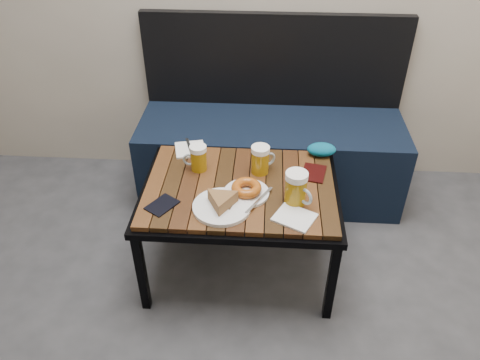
# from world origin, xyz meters

# --- Properties ---
(bench) EXTENTS (1.40, 0.50, 0.95)m
(bench) POSITION_xyz_m (0.23, 1.76, 0.27)
(bench) COLOR black
(bench) RESTS_ON ground
(cafe_table) EXTENTS (0.84, 0.62, 0.47)m
(cafe_table) POSITION_xyz_m (0.10, 1.15, 0.43)
(cafe_table) COLOR black
(cafe_table) RESTS_ON ground
(beer_mug_left) EXTENTS (0.11, 0.07, 0.12)m
(beer_mug_left) POSITION_xyz_m (-0.09, 1.26, 0.53)
(beer_mug_left) COLOR #9A6E0C
(beer_mug_left) RESTS_ON cafe_table
(beer_mug_centre) EXTENTS (0.12, 0.11, 0.13)m
(beer_mug_centre) POSITION_xyz_m (0.18, 1.26, 0.54)
(beer_mug_centre) COLOR #9A6E0C
(beer_mug_centre) RESTS_ON cafe_table
(beer_mug_right) EXTENTS (0.13, 0.13, 0.14)m
(beer_mug_right) POSITION_xyz_m (0.33, 1.06, 0.54)
(beer_mug_right) COLOR #9A6E0C
(beer_mug_right) RESTS_ON cafe_table
(plate_pie) EXTENTS (0.23, 0.23, 0.07)m
(plate_pie) POSITION_xyz_m (0.04, 1.00, 0.50)
(plate_pie) COLOR white
(plate_pie) RESTS_ON cafe_table
(plate_bagel) EXTENTS (0.20, 0.24, 0.05)m
(plate_bagel) POSITION_xyz_m (0.13, 1.10, 0.49)
(plate_bagel) COLOR white
(plate_bagel) RESTS_ON cafe_table
(napkin_left) EXTENTS (0.16, 0.17, 0.01)m
(napkin_left) POSITION_xyz_m (-0.15, 1.41, 0.48)
(napkin_left) COLOR white
(napkin_left) RESTS_ON cafe_table
(napkin_right) EXTENTS (0.19, 0.18, 0.01)m
(napkin_right) POSITION_xyz_m (0.33, 0.96, 0.48)
(napkin_right) COLOR white
(napkin_right) RESTS_ON cafe_table
(passport_navy) EXTENTS (0.14, 0.15, 0.01)m
(passport_navy) POSITION_xyz_m (-0.20, 1.00, 0.47)
(passport_navy) COLOR black
(passport_navy) RESTS_ON cafe_table
(passport_burgundy) EXTENTS (0.12, 0.15, 0.01)m
(passport_burgundy) POSITION_xyz_m (0.42, 1.26, 0.48)
(passport_burgundy) COLOR black
(passport_burgundy) RESTS_ON cafe_table
(knit_pouch) EXTENTS (0.14, 0.09, 0.06)m
(knit_pouch) POSITION_xyz_m (0.46, 1.41, 0.50)
(knit_pouch) COLOR navy
(knit_pouch) RESTS_ON cafe_table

